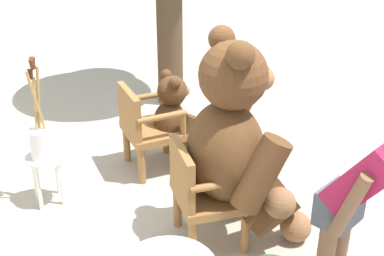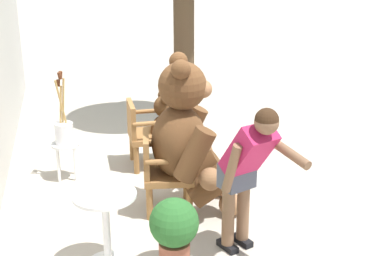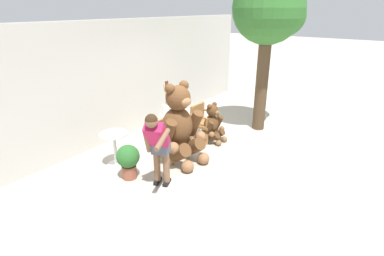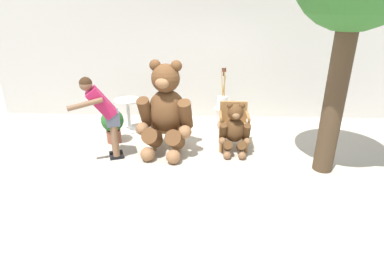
{
  "view_description": "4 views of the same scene",
  "coord_description": "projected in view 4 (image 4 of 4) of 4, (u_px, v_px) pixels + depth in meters",
  "views": [
    {
      "loc": [
        -3.71,
        2.11,
        2.75
      ],
      "look_at": [
        0.08,
        0.36,
        0.64
      ],
      "focal_mm": 50.0,
      "sensor_mm": 36.0,
      "label": 1
    },
    {
      "loc": [
        -5.79,
        1.5,
        2.79
      ],
      "look_at": [
        0.37,
        0.02,
        0.56
      ],
      "focal_mm": 50.0,
      "sensor_mm": 36.0,
      "label": 2
    },
    {
      "loc": [
        -5.09,
        -3.18,
        3.04
      ],
      "look_at": [
        -0.13,
        0.38,
        0.57
      ],
      "focal_mm": 28.0,
      "sensor_mm": 36.0,
      "label": 3
    },
    {
      "loc": [
        0.05,
        -4.75,
        2.51
      ],
      "look_at": [
        -0.15,
        -0.01,
        0.61
      ],
      "focal_mm": 28.0,
      "sensor_mm": 36.0,
      "label": 4
    }
  ],
  "objects": [
    {
      "name": "ground_plane",
      "position": [
        200.0,
        159.0,
        5.34
      ],
      "size": [
        60.0,
        60.0,
        0.0
      ],
      "primitive_type": "plane",
      "color": "#B2A899"
    },
    {
      "name": "back_wall",
      "position": [
        202.0,
        59.0,
        7.05
      ],
      "size": [
        10.0,
        0.16,
        2.8
      ],
      "primitive_type": "cube",
      "color": "beige",
      "rests_on": "ground"
    },
    {
      "name": "wooden_chair_left",
      "position": [
        169.0,
        123.0,
        5.74
      ],
      "size": [
        0.63,
        0.6,
        0.86
      ],
      "color": "olive",
      "rests_on": "ground"
    },
    {
      "name": "wooden_chair_right",
      "position": [
        233.0,
        124.0,
        5.69
      ],
      "size": [
        0.57,
        0.53,
        0.86
      ],
      "color": "olive",
      "rests_on": "ground"
    },
    {
      "name": "teddy_bear_large",
      "position": [
        166.0,
        109.0,
        5.35
      ],
      "size": [
        1.04,
        1.03,
        1.7
      ],
      "color": "brown",
      "rests_on": "ground"
    },
    {
      "name": "teddy_bear_small",
      "position": [
        235.0,
        129.0,
        5.41
      ],
      "size": [
        0.58,
        0.55,
        0.97
      ],
      "color": "#4C3019",
      "rests_on": "ground"
    },
    {
      "name": "person_visitor",
      "position": [
        103.0,
        111.0,
        5.08
      ],
      "size": [
        0.75,
        0.66,
        1.49
      ],
      "color": "black",
      "rests_on": "ground"
    },
    {
      "name": "white_stool",
      "position": [
        222.0,
        112.0,
        6.67
      ],
      "size": [
        0.34,
        0.34,
        0.46
      ],
      "color": "white",
      "rests_on": "ground"
    },
    {
      "name": "brush_bucket",
      "position": [
        222.0,
        100.0,
        6.56
      ],
      "size": [
        0.22,
        0.22,
        0.89
      ],
      "color": "white",
      "rests_on": "white_stool"
    },
    {
      "name": "round_side_table",
      "position": [
        128.0,
        112.0,
        6.41
      ],
      "size": [
        0.56,
        0.56,
        0.72
      ],
      "color": "white",
      "rests_on": "ground"
    },
    {
      "name": "potted_plant",
      "position": [
        113.0,
        123.0,
        5.91
      ],
      "size": [
        0.44,
        0.44,
        0.68
      ],
      "color": "brown",
      "rests_on": "ground"
    }
  ]
}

